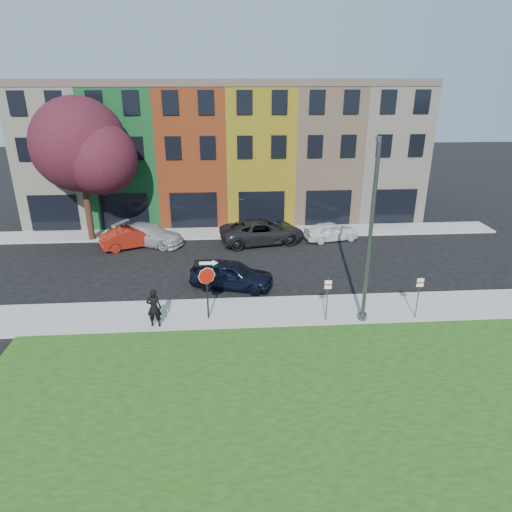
{
  "coord_description": "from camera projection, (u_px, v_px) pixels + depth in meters",
  "views": [
    {
      "loc": [
        -2.68,
        -16.42,
        10.8
      ],
      "look_at": [
        -1.26,
        4.0,
        2.6
      ],
      "focal_mm": 32.0,
      "sensor_mm": 36.0,
      "label": 1
    }
  ],
  "objects": [
    {
      "name": "man",
      "position": [
        154.0,
        308.0,
        20.45
      ],
      "size": [
        0.72,
        0.52,
        1.83
      ],
      "primitive_type": "imported",
      "rotation": [
        0.0,
        0.0,
        3.08
      ],
      "color": "black",
      "rests_on": "sidewalk_near"
    },
    {
      "name": "parking_sign_b",
      "position": [
        419.0,
        292.0,
        21.0
      ],
      "size": [
        0.32,
        0.08,
        2.11
      ],
      "rotation": [
        0.0,
        0.0,
        -0.03
      ],
      "color": "#494C4E",
      "rests_on": "sidewalk_near"
    },
    {
      "name": "stop_sign",
      "position": [
        207.0,
        277.0,
        20.64
      ],
      "size": [
        1.05,
        0.1,
        2.99
      ],
      "rotation": [
        0.0,
        0.0,
        -0.01
      ],
      "color": "black",
      "rests_on": "sidewalk_near"
    },
    {
      "name": "parking_sign_a",
      "position": [
        327.0,
        295.0,
        20.72
      ],
      "size": [
        0.32,
        0.1,
        2.16
      ],
      "rotation": [
        0.0,
        0.0,
        -0.1
      ],
      "color": "#494C4E",
      "rests_on": "sidewalk_near"
    },
    {
      "name": "ground",
      "position": [
        292.0,
        347.0,
        19.4
      ],
      "size": [
        120.0,
        120.0,
        0.0
      ],
      "primitive_type": "plane",
      "color": "black",
      "rests_on": "ground"
    },
    {
      "name": "parked_car_white",
      "position": [
        331.0,
        231.0,
        31.61
      ],
      "size": [
        2.96,
        4.35,
        1.29
      ],
      "primitive_type": "imported",
      "rotation": [
        0.0,
        0.0,
        1.77
      ],
      "color": "white",
      "rests_on": "ground"
    },
    {
      "name": "sidewalk_near",
      "position": [
        324.0,
        310.0,
        22.28
      ],
      "size": [
        40.0,
        3.0,
        0.12
      ],
      "primitive_type": "cube",
      "color": "#999690",
      "rests_on": "ground"
    },
    {
      "name": "parked_car_dark",
      "position": [
        262.0,
        231.0,
        31.09
      ],
      "size": [
        4.73,
        6.69,
        1.59
      ],
      "primitive_type": "imported",
      "rotation": [
        0.0,
        0.0,
        1.76
      ],
      "color": "black",
      "rests_on": "ground"
    },
    {
      "name": "tree_purple",
      "position": [
        82.0,
        147.0,
        29.46
      ],
      "size": [
        7.3,
        6.38,
        9.48
      ],
      "color": "black",
      "rests_on": "sidewalk_far"
    },
    {
      "name": "parked_car_red",
      "position": [
        132.0,
        237.0,
        30.3
      ],
      "size": [
        4.48,
        5.22,
        1.37
      ],
      "primitive_type": "imported",
      "rotation": [
        0.0,
        0.0,
        1.98
      ],
      "color": "maroon",
      "rests_on": "ground"
    },
    {
      "name": "parked_car_silver",
      "position": [
        149.0,
        235.0,
        30.8
      ],
      "size": [
        5.44,
        6.21,
        1.39
      ],
      "primitive_type": "imported",
      "rotation": [
        0.0,
        0.0,
        1.16
      ],
      "color": "#ACACB1",
      "rests_on": "ground"
    },
    {
      "name": "street_lamp",
      "position": [
        370.0,
        235.0,
        20.0
      ],
      "size": [
        1.02,
        2.51,
        8.15
      ],
      "rotation": [
        0.0,
        0.0,
        -0.3
      ],
      "color": "#494C4E",
      "rests_on": "sidewalk_near"
    },
    {
      "name": "sedan_near",
      "position": [
        232.0,
        274.0,
        24.54
      ],
      "size": [
        4.15,
        5.4,
        1.52
      ],
      "primitive_type": "imported",
      "rotation": [
        0.0,
        0.0,
        1.29
      ],
      "color": "black",
      "rests_on": "ground"
    },
    {
      "name": "rowhouse_block",
      "position": [
        226.0,
        151.0,
        37.0
      ],
      "size": [
        30.0,
        10.12,
        10.0
      ],
      "color": "beige",
      "rests_on": "ground"
    },
    {
      "name": "sidewalk_far",
      "position": [
        222.0,
        233.0,
        33.07
      ],
      "size": [
        40.0,
        2.4,
        0.12
      ],
      "primitive_type": "cube",
      "color": "#999690",
      "rests_on": "ground"
    }
  ]
}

